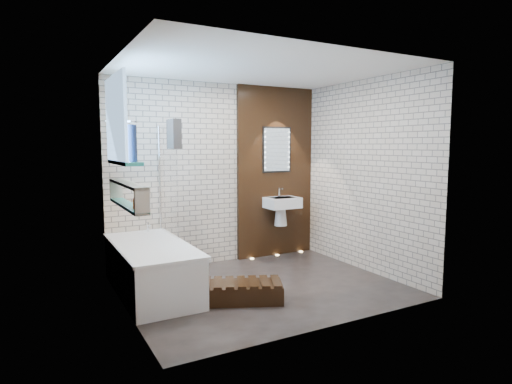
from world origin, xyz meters
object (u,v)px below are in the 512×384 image
bathtub (151,268)px  washbasin (282,207)px  led_mirror (277,150)px  walnut_step (241,292)px  bath_screen (168,180)px

bathtub → washbasin: 2.32m
led_mirror → bathtub: bearing=-160.2°
washbasin → walnut_step: size_ratio=0.65×
washbasin → bathtub: bearing=-164.0°
bathtub → washbasin: washbasin is taller
bath_screen → led_mirror: size_ratio=2.00×
bathtub → bath_screen: (0.35, 0.44, 0.99)m
washbasin → walnut_step: washbasin is taller
bath_screen → led_mirror: led_mirror is taller
led_mirror → walnut_step: (-1.38, -1.53, -1.55)m
walnut_step → bath_screen: bearing=110.4°
walnut_step → led_mirror: bearing=48.0°
washbasin → walnut_step: 2.06m
bath_screen → washbasin: size_ratio=2.41×
walnut_step → washbasin: bearing=44.9°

